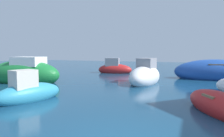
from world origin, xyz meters
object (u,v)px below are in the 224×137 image
object	(u,v)px
moored_boat_2	(28,92)
moored_boat_7	(115,68)
moored_boat_4	(145,76)
moored_boat_1	(24,73)
moored_boat_0	(215,72)
moored_boat_5	(218,105)

from	to	relation	value
moored_boat_2	moored_boat_7	size ratio (longest dim) A/B	0.91
moored_boat_4	moored_boat_7	xyz separation A→B (m)	(-4.39, 5.58, -0.06)
moored_boat_1	moored_boat_7	size ratio (longest dim) A/B	1.57
moored_boat_0	moored_boat_5	world-z (taller)	moored_boat_0
moored_boat_0	moored_boat_4	xyz separation A→B (m)	(-4.72, -3.95, -0.04)
moored_boat_2	moored_boat_4	xyz separation A→B (m)	(3.72, 7.03, 0.14)
moored_boat_1	moored_boat_5	xyz separation A→B (m)	(12.07, -3.29, -0.34)
moored_boat_4	moored_boat_5	bearing A→B (deg)	38.85
moored_boat_4	moored_boat_7	world-z (taller)	moored_boat_4
moored_boat_5	moored_boat_7	xyz separation A→B (m)	(-8.36, 11.65, 0.17)
moored_boat_0	moored_boat_7	xyz separation A→B (m)	(-9.11, 1.63, -0.10)
moored_boat_1	moored_boat_4	distance (m)	8.57
moored_boat_1	moored_boat_5	bearing A→B (deg)	155.58
moored_boat_5	moored_boat_2	bearing A→B (deg)	-111.79
moored_boat_2	moored_boat_0	bearing A→B (deg)	-20.66
moored_boat_0	moored_boat_7	distance (m)	9.26
moored_boat_5	moored_boat_7	distance (m)	14.34
moored_boat_1	moored_boat_7	distance (m)	9.15
moored_boat_0	moored_boat_1	world-z (taller)	moored_boat_1
moored_boat_2	moored_boat_4	bearing A→B (deg)	-11.00
moored_boat_0	moored_boat_7	world-z (taller)	moored_boat_0
moored_boat_0	moored_boat_2	world-z (taller)	moored_boat_0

